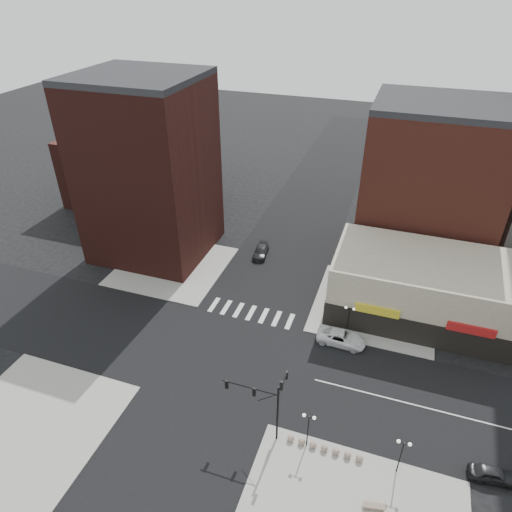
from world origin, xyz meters
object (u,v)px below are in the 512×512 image
(street_lamp_se_b, at_px, (403,449))
(white_suv, at_px, (341,338))
(dark_sedan_north, at_px, (261,251))
(street_lamp_se_a, at_px, (309,423))
(stone_bench, at_px, (374,507))
(traffic_signal, at_px, (269,397))
(dark_sedan_east, at_px, (493,474))
(street_lamp_ne, at_px, (349,314))

(street_lamp_se_b, relative_size, white_suv, 0.73)
(white_suv, height_order, dark_sedan_north, white_suv)
(street_lamp_se_a, height_order, white_suv, street_lamp_se_a)
(street_lamp_se_a, bearing_deg, stone_bench, -30.69)
(traffic_signal, bearing_deg, dark_sedan_east, 5.35)
(dark_sedan_north, bearing_deg, street_lamp_se_b, -59.76)
(street_lamp_se_b, bearing_deg, dark_sedan_north, 126.94)
(street_lamp_se_b, xyz_separation_m, dark_sedan_north, (-22.21, 29.54, -2.61))
(dark_sedan_east, height_order, stone_bench, dark_sedan_east)
(street_lamp_se_b, height_order, street_lamp_ne, same)
(street_lamp_se_a, height_order, dark_sedan_east, street_lamp_se_a)
(traffic_signal, bearing_deg, stone_bench, -21.44)
(street_lamp_ne, bearing_deg, dark_sedan_north, 138.33)
(white_suv, xyz_separation_m, dark_sedan_east, (15.15, -12.50, -0.11))
(street_lamp_ne, xyz_separation_m, dark_sedan_north, (-15.21, 13.54, -2.61))
(traffic_signal, height_order, street_lamp_ne, traffic_signal)
(street_lamp_se_a, xyz_separation_m, street_lamp_ne, (1.00, 16.00, 0.00))
(white_suv, bearing_deg, dark_sedan_north, 45.92)
(street_lamp_ne, bearing_deg, stone_bench, -74.48)
(stone_bench, bearing_deg, traffic_signal, 147.20)
(street_lamp_se_b, relative_size, dark_sedan_north, 0.89)
(dark_sedan_east, relative_size, dark_sedan_north, 0.85)
(stone_bench, bearing_deg, street_lamp_se_b, 57.67)
(street_lamp_se_a, distance_m, stone_bench, 8.14)
(street_lamp_se_b, height_order, white_suv, street_lamp_se_b)
(dark_sedan_east, bearing_deg, street_lamp_ne, 40.07)
(street_lamp_se_a, xyz_separation_m, dark_sedan_north, (-14.21, 29.54, -2.61))
(street_lamp_se_b, bearing_deg, stone_bench, -110.96)
(traffic_signal, bearing_deg, street_lamp_se_a, -2.57)
(street_lamp_se_a, relative_size, dark_sedan_east, 1.05)
(white_suv, height_order, dark_sedan_east, white_suv)
(street_lamp_ne, distance_m, stone_bench, 20.83)
(white_suv, height_order, stone_bench, white_suv)
(traffic_signal, bearing_deg, dark_sedan_north, 109.58)
(traffic_signal, xyz_separation_m, street_lamp_ne, (4.76, 15.83, -1.67))
(street_lamp_se_b, distance_m, white_suv, 16.46)
(street_lamp_se_a, height_order, dark_sedan_north, street_lamp_se_a)
(traffic_signal, xyz_separation_m, street_lamp_se_a, (3.76, -0.17, -1.67))
(white_suv, relative_size, dark_sedan_north, 1.21)
(dark_sedan_east, distance_m, stone_bench, 10.96)
(street_lamp_se_a, bearing_deg, traffic_signal, 177.43)
(street_lamp_se_a, bearing_deg, street_lamp_se_b, 0.00)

